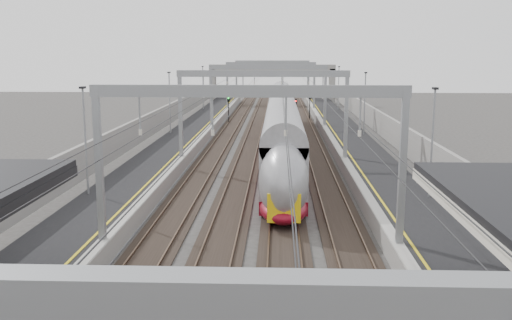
{
  "coord_description": "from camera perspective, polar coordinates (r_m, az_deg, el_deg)",
  "views": [
    {
      "loc": [
        1.21,
        -1.11,
        8.86
      ],
      "look_at": [
        0.0,
        29.03,
        3.19
      ],
      "focal_mm": 40.0,
      "sensor_mm": 36.0,
      "label": 1
    }
  ],
  "objects": [
    {
      "name": "platform_left",
      "position": [
        47.76,
        -8.86,
        0.43
      ],
      "size": [
        4.0,
        120.0,
        1.0
      ],
      "primitive_type": "cube",
      "color": "black",
      "rests_on": "ground"
    },
    {
      "name": "platform_right",
      "position": [
        47.35,
        10.51,
        0.29
      ],
      "size": [
        4.0,
        120.0,
        1.0
      ],
      "primitive_type": "cube",
      "color": "black",
      "rests_on": "ground"
    },
    {
      "name": "tracks",
      "position": [
        46.96,
        0.78,
        -0.18
      ],
      "size": [
        11.4,
        140.0,
        0.2
      ],
      "color": "black",
      "rests_on": "ground"
    },
    {
      "name": "overhead_line",
      "position": [
        52.81,
        0.99,
        7.69
      ],
      "size": [
        13.0,
        140.0,
        6.6
      ],
      "color": "gray",
      "rests_on": "platform_left"
    },
    {
      "name": "overbridge",
      "position": [
        101.18,
        1.63,
        8.63
      ],
      "size": [
        22.0,
        2.2,
        6.9
      ],
      "color": "gray",
      "rests_on": "ground"
    },
    {
      "name": "wall_left",
      "position": [
        48.3,
        -12.62,
        1.74
      ],
      "size": [
        0.3,
        120.0,
        3.2
      ],
      "primitive_type": "cube",
      "color": "gray",
      "rests_on": "ground"
    },
    {
      "name": "wall_right",
      "position": [
        47.73,
        14.36,
        1.56
      ],
      "size": [
        0.3,
        120.0,
        3.2
      ],
      "primitive_type": "cube",
      "color": "gray",
      "rests_on": "ground"
    },
    {
      "name": "train",
      "position": [
        50.34,
        2.61,
        2.87
      ],
      "size": [
        2.66,
        48.44,
        4.21
      ],
      "color": "maroon",
      "rests_on": "ground"
    },
    {
      "name": "signal_green",
      "position": [
        73.01,
        -2.76,
        5.57
      ],
      "size": [
        0.32,
        0.32,
        3.48
      ],
      "color": "black",
      "rests_on": "ground"
    },
    {
      "name": "signal_red_near",
      "position": [
        68.3,
        3.97,
        5.2
      ],
      "size": [
        0.32,
        0.32,
        3.48
      ],
      "color": "black",
      "rests_on": "ground"
    },
    {
      "name": "signal_red_far",
      "position": [
        77.94,
        5.4,
        5.85
      ],
      "size": [
        0.32,
        0.32,
        3.48
      ],
      "color": "black",
      "rests_on": "ground"
    }
  ]
}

